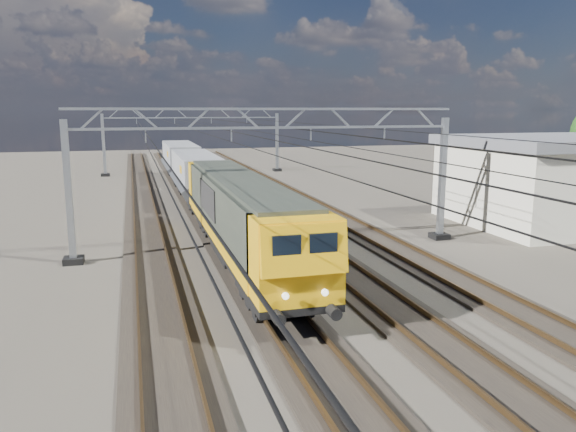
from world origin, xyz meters
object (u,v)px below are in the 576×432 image
object	(u,v)px
catenary_gantry_mid	(272,173)
catenary_gantry_far	(194,138)
locomotive	(240,213)
hopper_wagon_mid	(180,158)
hopper_wagon_lead	(196,174)

from	to	relation	value
catenary_gantry_mid	catenary_gantry_far	size ratio (longest dim) A/B	1.00
locomotive	catenary_gantry_far	bearing A→B (deg)	86.97
hopper_wagon_mid	hopper_wagon_lead	bearing A→B (deg)	-90.00
catenary_gantry_mid	hopper_wagon_mid	bearing A→B (deg)	93.81
hopper_wagon_lead	hopper_wagon_mid	size ratio (longest dim) A/B	1.00
locomotive	hopper_wagon_mid	bearing A→B (deg)	90.00
catenary_gantry_far	locomotive	xyz separation A→B (m)	(-2.00, -37.83, -1.58)
locomotive	hopper_wagon_mid	size ratio (longest dim) A/B	1.62
catenary_gantry_mid	hopper_wagon_mid	xyz separation A→B (m)	(-2.00, 30.07, -1.67)
catenary_gantry_mid	locomotive	bearing A→B (deg)	-137.62
catenary_gantry_far	hopper_wagon_mid	xyz separation A→B (m)	(-2.00, -5.93, -1.67)
locomotive	catenary_gantry_mid	bearing A→B (deg)	42.38
hopper_wagon_lead	catenary_gantry_mid	bearing A→B (deg)	-82.82
catenary_gantry_mid	hopper_wagon_mid	world-z (taller)	catenary_gantry_mid
catenary_gantry_mid	hopper_wagon_mid	distance (m)	30.18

